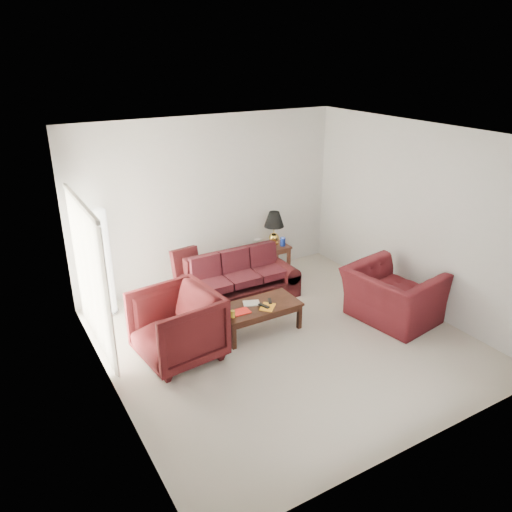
{
  "coord_description": "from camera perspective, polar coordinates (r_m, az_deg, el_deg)",
  "views": [
    {
      "loc": [
        -3.57,
        -5.29,
        4.01
      ],
      "look_at": [
        0.0,
        0.85,
        1.05
      ],
      "focal_mm": 35.0,
      "sensor_mm": 36.0,
      "label": 1
    }
  ],
  "objects": [
    {
      "name": "floor",
      "position": [
        7.54,
        3.3,
        -9.56
      ],
      "size": [
        5.0,
        5.0,
        0.0
      ],
      "primitive_type": "plane",
      "color": "#BEB6A2",
      "rests_on": "ground"
    },
    {
      "name": "blinds",
      "position": [
        7.3,
        -18.53,
        -2.29
      ],
      "size": [
        0.1,
        2.0,
        2.16
      ],
      "primitive_type": "cube",
      "color": "silver",
      "rests_on": "ground"
    },
    {
      "name": "sofa",
      "position": [
        8.46,
        -1.86,
        -2.61
      ],
      "size": [
        2.01,
        0.93,
        0.81
      ],
      "primitive_type": null,
      "rotation": [
        0.0,
        0.0,
        -0.04
      ],
      "color": "black",
      "rests_on": "ground"
    },
    {
      "name": "throw_pillow",
      "position": [
        8.47,
        -8.1,
        -0.66
      ],
      "size": [
        0.49,
        0.28,
        0.49
      ],
      "primitive_type": "cube",
      "rotation": [
        -0.21,
        0.0,
        0.11
      ],
      "color": "black",
      "rests_on": "sofa"
    },
    {
      "name": "end_table",
      "position": [
        9.56,
        1.98,
        -0.33
      ],
      "size": [
        0.56,
        0.56,
        0.57
      ],
      "primitive_type": null,
      "rotation": [
        0.0,
        0.0,
        0.08
      ],
      "color": "brown",
      "rests_on": "ground"
    },
    {
      "name": "table_lamp",
      "position": [
        9.41,
        2.07,
        3.22
      ],
      "size": [
        0.39,
        0.39,
        0.63
      ],
      "primitive_type": null,
      "rotation": [
        0.0,
        0.0,
        -0.02
      ],
      "color": "gold",
      "rests_on": "end_table"
    },
    {
      "name": "clock",
      "position": [
        9.2,
        1.5,
        1.13
      ],
      "size": [
        0.15,
        0.09,
        0.14
      ],
      "primitive_type": "cube",
      "rotation": [
        0.0,
        0.0,
        -0.3
      ],
      "color": "silver",
      "rests_on": "end_table"
    },
    {
      "name": "blue_canister",
      "position": [
        9.4,
        3.07,
        1.64
      ],
      "size": [
        0.11,
        0.11,
        0.16
      ],
      "primitive_type": "cylinder",
      "rotation": [
        0.0,
        0.0,
        0.12
      ],
      "color": "navy",
      "rests_on": "end_table"
    },
    {
      "name": "picture_frame",
      "position": [
        9.5,
        0.32,
        1.93
      ],
      "size": [
        0.19,
        0.21,
        0.06
      ],
      "primitive_type": "cube",
      "rotation": [
        1.36,
        0.0,
        0.31
      ],
      "color": "silver",
      "rests_on": "end_table"
    },
    {
      "name": "floor_lamp",
      "position": [
        8.21,
        -17.02,
        -0.75
      ],
      "size": [
        0.33,
        0.33,
        1.78
      ],
      "primitive_type": null,
      "rotation": [
        0.0,
        0.0,
        -0.14
      ],
      "color": "silver",
      "rests_on": "ground"
    },
    {
      "name": "armchair_left",
      "position": [
        6.98,
        -9.02,
        -7.94
      ],
      "size": [
        1.2,
        1.17,
        0.99
      ],
      "primitive_type": "imported",
      "rotation": [
        0.0,
        0.0,
        -1.46
      ],
      "color": "#3C0D0F",
      "rests_on": "ground"
    },
    {
      "name": "armchair_right",
      "position": [
        8.14,
        15.3,
        -4.36
      ],
      "size": [
        1.34,
        1.48,
        0.85
      ],
      "primitive_type": "imported",
      "rotation": [
        0.0,
        0.0,
        1.73
      ],
      "color": "#451014",
      "rests_on": "ground"
    },
    {
      "name": "coffee_table",
      "position": [
        7.66,
        0.32,
        -7.05
      ],
      "size": [
        1.36,
        0.89,
        0.44
      ],
      "primitive_type": null,
      "rotation": [
        0.0,
        0.0,
        -0.23
      ],
      "color": "black",
      "rests_on": "ground"
    },
    {
      "name": "magazine_red",
      "position": [
        7.36,
        -1.73,
        -6.38
      ],
      "size": [
        0.26,
        0.2,
        0.01
      ],
      "primitive_type": "cube",
      "rotation": [
        0.0,
        0.0,
        -0.02
      ],
      "color": "red",
      "rests_on": "coffee_table"
    },
    {
      "name": "magazine_white",
      "position": [
        7.59,
        -0.52,
        -5.42
      ],
      "size": [
        0.3,
        0.26,
        0.01
      ],
      "primitive_type": "cube",
      "rotation": [
        0.0,
        0.0,
        -0.36
      ],
      "color": "beige",
      "rests_on": "coffee_table"
    },
    {
      "name": "magazine_orange",
      "position": [
        7.48,
        1.32,
        -5.84
      ],
      "size": [
        0.32,
        0.32,
        0.01
      ],
      "primitive_type": "cube",
      "rotation": [
        0.0,
        0.0,
        0.76
      ],
      "color": "orange",
      "rests_on": "coffee_table"
    },
    {
      "name": "remote_a",
      "position": [
        7.47,
        0.92,
        -5.71
      ],
      "size": [
        0.11,
        0.19,
        0.02
      ],
      "primitive_type": "cube",
      "rotation": [
        0.0,
        0.0,
        0.34
      ],
      "color": "black",
      "rests_on": "coffee_table"
    },
    {
      "name": "remote_b",
      "position": [
        7.61,
        1.59,
        -5.16
      ],
      "size": [
        0.12,
        0.17,
        0.02
      ],
      "primitive_type": "cube",
      "rotation": [
        0.0,
        0.0,
        -0.44
      ],
      "color": "black",
      "rests_on": "coffee_table"
    },
    {
      "name": "yellow_glass",
      "position": [
        7.21,
        -2.66,
        -6.64
      ],
      "size": [
        0.07,
        0.07,
        0.11
      ],
      "primitive_type": "cylinder",
      "rotation": [
        0.0,
        0.0,
        0.14
      ],
      "color": "gold",
      "rests_on": "coffee_table"
    }
  ]
}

